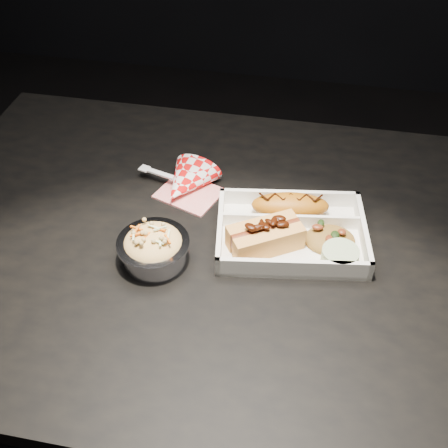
{
  "coord_description": "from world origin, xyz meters",
  "views": [
    {
      "loc": [
        0.1,
        -0.68,
        1.42
      ],
      "look_at": [
        -0.03,
        -0.03,
        0.81
      ],
      "focal_mm": 45.0,
      "sensor_mm": 36.0,
      "label": 1
    }
  ],
  "objects": [
    {
      "name": "napkin_fork",
      "position": [
        -0.13,
        0.12,
        0.77
      ],
      "size": [
        0.17,
        0.14,
        0.1
      ],
      "rotation": [
        0.0,
        0.0,
        -0.28
      ],
      "color": "red",
      "rests_on": "dining_table"
    },
    {
      "name": "fried_pastry",
      "position": [
        0.07,
        0.08,
        0.78
      ],
      "size": [
        0.14,
        0.07,
        0.04
      ],
      "primitive_type": "ellipsoid",
      "rotation": [
        0.0,
        0.0,
        0.15
      ],
      "color": "#AB6011",
      "rests_on": "food_tray"
    },
    {
      "name": "food_tray",
      "position": [
        0.08,
        0.02,
        0.76
      ],
      "size": [
        0.27,
        0.22,
        0.04
      ],
      "rotation": [
        0.0,
        0.0,
        0.15
      ],
      "color": "silver",
      "rests_on": "dining_table"
    },
    {
      "name": "fried_rice_mound",
      "position": [
        0.15,
        0.02,
        0.77
      ],
      "size": [
        0.1,
        0.08,
        0.03
      ],
      "primitive_type": "ellipsoid",
      "rotation": [
        0.0,
        0.0,
        0.15
      ],
      "color": "olive",
      "rests_on": "food_tray"
    },
    {
      "name": "cupcake_liner",
      "position": [
        0.16,
        -0.03,
        0.77
      ],
      "size": [
        0.06,
        0.06,
        0.03
      ],
      "primitive_type": "cylinder",
      "color": "#A8BC8E",
      "rests_on": "food_tray"
    },
    {
      "name": "hotdog",
      "position": [
        0.04,
        -0.01,
        0.78
      ],
      "size": [
        0.13,
        0.11,
        0.06
      ],
      "rotation": [
        0.0,
        0.0,
        0.56
      ],
      "color": "#E7A14F",
      "rests_on": "food_tray"
    },
    {
      "name": "dining_table",
      "position": [
        0.0,
        0.0,
        0.66
      ],
      "size": [
        1.2,
        0.8,
        0.75
      ],
      "color": "black",
      "rests_on": "ground"
    },
    {
      "name": "foil_coleslaw_cup",
      "position": [
        -0.13,
        -0.07,
        0.78
      ],
      "size": [
        0.12,
        0.12,
        0.07
      ],
      "color": "silver",
      "rests_on": "dining_table"
    }
  ]
}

